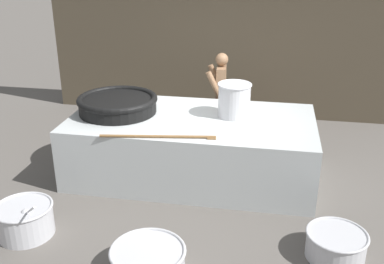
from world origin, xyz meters
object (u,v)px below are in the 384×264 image
stock_pot (234,99)px  prep_bowl_vegetables (25,218)px  cook (220,94)px  prep_bowl_meat (148,260)px  giant_wok_near (118,104)px  prep_bowl_extra (336,244)px

stock_pot → prep_bowl_vegetables: size_ratio=0.66×
cook → prep_bowl_meat: (-0.32, -3.90, -0.72)m
giant_wok_near → stock_pot: (1.81, 0.15, 0.13)m
cook → prep_bowl_meat: size_ratio=1.92×
giant_wok_near → stock_pot: stock_pot is taller
stock_pot → cook: 1.40m
prep_bowl_vegetables → cook: bearing=59.5°
stock_pot → cook: bearing=105.4°
giant_wok_near → cook: cook is taller
stock_pot → cook: size_ratio=0.32×
prep_bowl_vegetables → prep_bowl_extra: bearing=3.4°
cook → prep_bowl_meat: 3.98m
prep_bowl_meat → cook: bearing=85.4°
prep_bowl_vegetables → prep_bowl_meat: 1.78m
giant_wok_near → cook: (1.45, 1.45, -0.22)m
cook → giant_wok_near: bearing=41.1°
cook → prep_bowl_vegetables: 4.07m
prep_bowl_vegetables → prep_bowl_extra: (3.80, 0.23, -0.04)m
stock_pot → prep_bowl_vegetables: (-2.40, -2.16, -1.01)m
cook → stock_pot: bearing=101.4°
prep_bowl_extra → prep_bowl_meat: bearing=-162.3°
cook → prep_bowl_extra: (1.77, -3.24, -0.71)m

